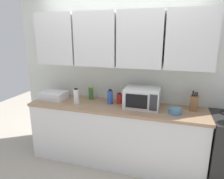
# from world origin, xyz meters

# --- Properties ---
(wall_back_with_cabinets) EXTENTS (3.41, 0.38, 2.60)m
(wall_back_with_cabinets) POSITION_xyz_m (-0.00, -0.07, 1.58)
(wall_back_with_cabinets) COLOR silver
(wall_back_with_cabinets) RESTS_ON ground_plane
(counter_run) EXTENTS (2.54, 0.63, 0.90)m
(counter_run) POSITION_xyz_m (0.00, -0.30, 0.45)
(counter_run) COLOR silver
(counter_run) RESTS_ON ground_plane
(microwave) EXTENTS (0.48, 0.37, 0.28)m
(microwave) POSITION_xyz_m (0.38, -0.26, 1.04)
(microwave) COLOR silver
(microwave) RESTS_ON counter_run
(dish_rack) EXTENTS (0.38, 0.30, 0.12)m
(dish_rack) POSITION_xyz_m (-1.02, -0.30, 0.96)
(dish_rack) COLOR silver
(dish_rack) RESTS_ON counter_run
(knife_block) EXTENTS (0.11, 0.13, 0.27)m
(knife_block) POSITION_xyz_m (1.06, -0.17, 1.00)
(knife_block) COLOR brown
(knife_block) RESTS_ON counter_run
(bottle_green_oil) EXTENTS (0.07, 0.07, 0.21)m
(bottle_green_oil) POSITION_xyz_m (-0.45, -0.14, 1.00)
(bottle_green_oil) COLOR #386B2D
(bottle_green_oil) RESTS_ON counter_run
(bottle_blue_cleaner) EXTENTS (0.08, 0.08, 0.22)m
(bottle_blue_cleaner) POSITION_xyz_m (-0.09, -0.25, 1.00)
(bottle_blue_cleaner) COLOR #2D56B7
(bottle_blue_cleaner) RESTS_ON counter_run
(bottle_red_sauce) EXTENTS (0.08, 0.08, 0.16)m
(bottle_red_sauce) POSITION_xyz_m (0.03, -0.19, 0.97)
(bottle_red_sauce) COLOR red
(bottle_red_sauce) RESTS_ON counter_run
(bottle_white_jar) EXTENTS (0.08, 0.08, 0.24)m
(bottle_white_jar) POSITION_xyz_m (-0.57, -0.40, 1.01)
(bottle_white_jar) COLOR white
(bottle_white_jar) RESTS_ON counter_run
(bowl_ceramic_small) EXTENTS (0.17, 0.17, 0.08)m
(bowl_ceramic_small) POSITION_xyz_m (0.83, -0.39, 0.94)
(bowl_ceramic_small) COLOR teal
(bowl_ceramic_small) RESTS_ON counter_run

